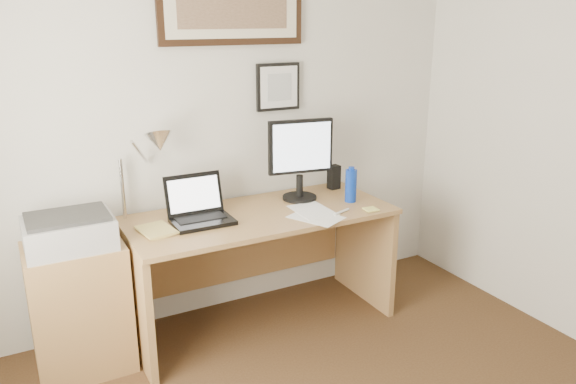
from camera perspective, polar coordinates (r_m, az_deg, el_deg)
wall_back at (r=3.53m, az=-7.75°, el=6.95°), size 3.50×0.02×2.50m
side_cabinet at (r=3.32m, az=-20.38°, el=-10.97°), size 0.50×0.40×0.73m
water_bottle at (r=3.58m, az=6.41°, el=0.63°), size 0.07×0.07×0.21m
bottle_cap at (r=3.55m, az=6.47°, el=2.40°), size 0.04×0.04×0.02m
speaker at (r=3.85m, az=4.68°, el=1.52°), size 0.08×0.07×0.16m
paper_sheet_a at (r=3.31m, az=2.85°, el=-2.58°), size 0.32×0.36×0.00m
paper_sheet_b at (r=3.41m, az=2.51°, el=-1.89°), size 0.21×0.30×0.00m
sticky_pad at (r=3.46m, az=8.42°, el=-1.75°), size 0.09×0.09×0.01m
marker_pen at (r=3.39m, az=5.47°, el=-2.02°), size 0.14×0.06×0.02m
book at (r=3.14m, az=-14.64°, el=-4.13°), size 0.20×0.25×0.02m
desk at (r=3.54m, az=-3.35°, el=-5.33°), size 1.60×0.70×0.75m
laptop at (r=3.27m, az=-8.99°, el=-1.96°), size 0.34×0.29×0.26m
lcd_monitor at (r=3.55m, az=1.28°, el=3.71°), size 0.42×0.22×0.52m
printer at (r=3.12m, az=-21.37°, el=-3.76°), size 0.44×0.34×0.18m
desk_lamp at (r=3.24m, az=-13.30°, el=4.60°), size 0.29×0.27×0.53m
picture_large at (r=3.50m, az=-5.65°, el=18.46°), size 0.92×0.04×0.47m
picture_small at (r=3.65m, az=-1.00°, el=10.63°), size 0.30×0.03×0.30m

